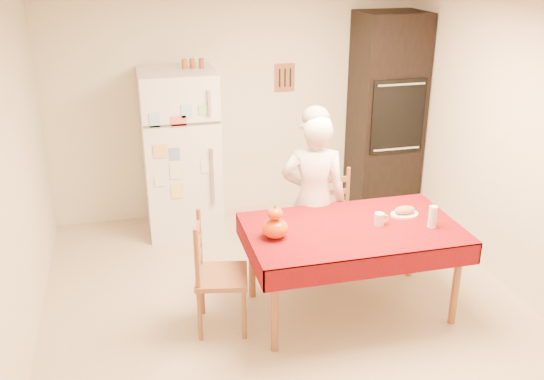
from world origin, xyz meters
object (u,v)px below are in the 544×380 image
object	(u,v)px
oven_cabinet	(386,114)
pumpkin_lower	(275,228)
refrigerator	(181,153)
chair_left	(213,270)
coffee_mug	(379,219)
bread_plate	(404,214)
chair_far	(331,218)
wine_glass	(433,217)
seated_woman	(314,200)
dining_table	(352,235)

from	to	relation	value
oven_cabinet	pumpkin_lower	distance (m)	2.67
refrigerator	chair_left	distance (m)	1.91
coffee_mug	pumpkin_lower	world-z (taller)	pumpkin_lower
refrigerator	oven_cabinet	xyz separation A→B (m)	(2.28, 0.05, 0.25)
pumpkin_lower	refrigerator	bearing A→B (deg)	104.67
coffee_mug	bread_plate	distance (m)	0.30
pumpkin_lower	chair_far	bearing A→B (deg)	45.86
oven_cabinet	wine_glass	bearing A→B (deg)	-103.85
bread_plate	oven_cabinet	bearing A→B (deg)	71.14
oven_cabinet	wine_glass	distance (m)	2.18
chair_left	seated_woman	distance (m)	1.14
chair_far	seated_woman	world-z (taller)	seated_woman
dining_table	seated_woman	bearing A→B (deg)	104.76
refrigerator	wine_glass	size ratio (longest dim) A/B	9.66
chair_left	seated_woman	size ratio (longest dim) A/B	0.61
oven_cabinet	chair_far	size ratio (longest dim) A/B	2.32
wine_glass	pumpkin_lower	bearing A→B (deg)	174.34
chair_left	seated_woman	xyz separation A→B (m)	(0.98, 0.53, 0.27)
dining_table	coffee_mug	xyz separation A→B (m)	(0.22, -0.01, 0.12)
oven_cabinet	seated_woman	world-z (taller)	oven_cabinet
pumpkin_lower	seated_woman	bearing A→B (deg)	49.59
wine_glass	chair_far	bearing A→B (deg)	121.15
dining_table	seated_woman	distance (m)	0.59
pumpkin_lower	bread_plate	bearing A→B (deg)	6.30
oven_cabinet	dining_table	size ratio (longest dim) A/B	1.29
chair_far	pumpkin_lower	size ratio (longest dim) A/B	4.66
coffee_mug	dining_table	bearing A→B (deg)	176.68
oven_cabinet	pumpkin_lower	bearing A→B (deg)	-131.80
dining_table	seated_woman	xyz separation A→B (m)	(-0.15, 0.56, 0.09)
seated_woman	coffee_mug	world-z (taller)	seated_woman
coffee_mug	wine_glass	xyz separation A→B (m)	(0.39, -0.13, 0.04)
pumpkin_lower	wine_glass	distance (m)	1.26
refrigerator	wine_glass	world-z (taller)	refrigerator
wine_glass	bread_plate	size ratio (longest dim) A/B	0.73
dining_table	chair_far	world-z (taller)	chair_far
dining_table	pumpkin_lower	distance (m)	0.66
chair_far	bread_plate	world-z (taller)	chair_far
wine_glass	bread_plate	distance (m)	0.29
dining_table	chair_far	size ratio (longest dim) A/B	1.79
refrigerator	oven_cabinet	world-z (taller)	oven_cabinet
chair_far	wine_glass	distance (m)	1.08
refrigerator	chair_far	bearing A→B (deg)	-43.93
chair_far	coffee_mug	size ratio (longest dim) A/B	9.50
oven_cabinet	coffee_mug	xyz separation A→B (m)	(-0.91, -1.97, -0.29)
chair_far	pumpkin_lower	bearing A→B (deg)	-130.65
seated_woman	chair_left	bearing A→B (deg)	43.62
chair_left	wine_glass	xyz separation A→B (m)	(1.73, -0.18, 0.34)
chair_far	seated_woman	distance (m)	0.39
oven_cabinet	chair_left	distance (m)	3.02
pumpkin_lower	wine_glass	size ratio (longest dim) A/B	1.16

